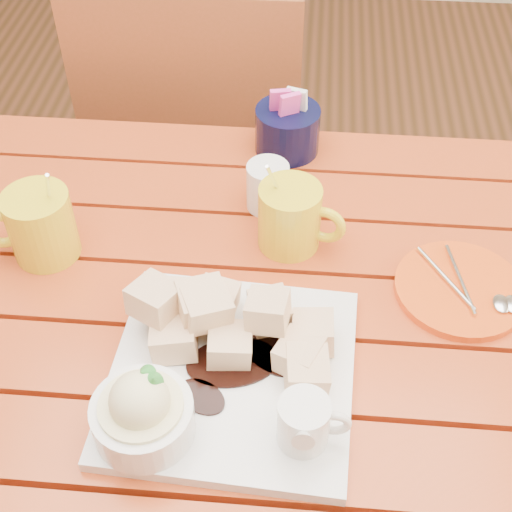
# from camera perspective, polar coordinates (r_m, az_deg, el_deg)

# --- Properties ---
(table) EXTENTS (1.20, 0.79, 0.75)m
(table) POSITION_cam_1_polar(r_m,az_deg,el_deg) (1.05, -2.41, -7.24)
(table) COLOR #A23E14
(table) RESTS_ON ground
(dessert_plate) EXTENTS (0.31, 0.31, 0.12)m
(dessert_plate) POSITION_cam_1_polar(r_m,az_deg,el_deg) (0.85, -3.40, -9.09)
(dessert_plate) COLOR white
(dessert_plate) RESTS_ON table
(coffee_mug_left) EXTENTS (0.13, 0.09, 0.16)m
(coffee_mug_left) POSITION_cam_1_polar(r_m,az_deg,el_deg) (1.04, -16.98, 2.42)
(coffee_mug_left) COLOR yellow
(coffee_mug_left) RESTS_ON table
(coffee_mug_right) EXTENTS (0.13, 0.09, 0.15)m
(coffee_mug_right) POSITION_cam_1_polar(r_m,az_deg,el_deg) (1.01, 2.86, 3.18)
(coffee_mug_right) COLOR yellow
(coffee_mug_right) RESTS_ON table
(cream_pitcher) EXTENTS (0.09, 0.08, 0.08)m
(cream_pitcher) POSITION_cam_1_polar(r_m,az_deg,el_deg) (1.07, 1.04, 5.63)
(cream_pitcher) COLOR white
(cream_pitcher) RESTS_ON table
(sugar_caddy) EXTENTS (0.11, 0.11, 0.12)m
(sugar_caddy) POSITION_cam_1_polar(r_m,az_deg,el_deg) (1.19, 2.53, 10.13)
(sugar_caddy) COLOR black
(sugar_caddy) RESTS_ON table
(orange_saucer) EXTENTS (0.18, 0.18, 0.02)m
(orange_saucer) POSITION_cam_1_polar(r_m,az_deg,el_deg) (1.01, 16.08, -2.58)
(orange_saucer) COLOR #E94E14
(orange_saucer) RESTS_ON table
(chair_far) EXTENTS (0.45, 0.45, 0.93)m
(chair_far) POSITION_cam_1_polar(r_m,az_deg,el_deg) (1.61, -4.60, 8.67)
(chair_far) COLOR brown
(chair_far) RESTS_ON ground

